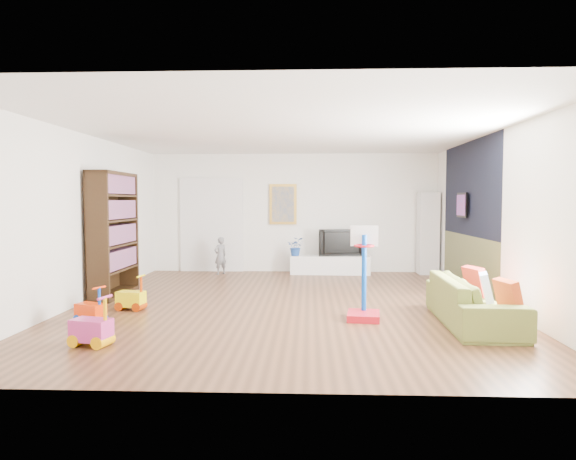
{
  "coord_description": "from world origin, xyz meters",
  "views": [
    {
      "loc": [
        0.35,
        -8.0,
        1.63
      ],
      "look_at": [
        0.0,
        0.4,
        1.15
      ],
      "focal_mm": 32.0,
      "sensor_mm": 36.0,
      "label": 1
    }
  ],
  "objects_px": {
    "media_console": "(330,265)",
    "basketball_hoop": "(364,273)",
    "sofa": "(473,301)",
    "bookshelf": "(114,234)"
  },
  "relations": [
    {
      "from": "media_console",
      "to": "basketball_hoop",
      "type": "xyz_separation_m",
      "value": [
        0.28,
        -4.35,
        0.44
      ]
    },
    {
      "from": "media_console",
      "to": "sofa",
      "type": "bearing_deg",
      "value": -67.33
    },
    {
      "from": "sofa",
      "to": "bookshelf",
      "type": "bearing_deg",
      "value": 73.38
    },
    {
      "from": "sofa",
      "to": "basketball_hoop",
      "type": "relative_size",
      "value": 1.62
    },
    {
      "from": "media_console",
      "to": "sofa",
      "type": "distance_m",
      "value": 4.86
    },
    {
      "from": "sofa",
      "to": "basketball_hoop",
      "type": "xyz_separation_m",
      "value": [
        -1.42,
        0.2,
        0.34
      ]
    },
    {
      "from": "basketball_hoop",
      "to": "media_console",
      "type": "bearing_deg",
      "value": 100.88
    },
    {
      "from": "media_console",
      "to": "basketball_hoop",
      "type": "distance_m",
      "value": 4.38
    },
    {
      "from": "bookshelf",
      "to": "basketball_hoop",
      "type": "height_order",
      "value": "bookshelf"
    },
    {
      "from": "bookshelf",
      "to": "basketball_hoop",
      "type": "distance_m",
      "value": 4.44
    }
  ]
}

